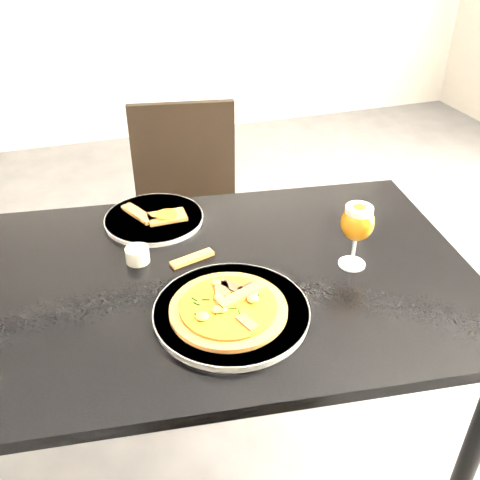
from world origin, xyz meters
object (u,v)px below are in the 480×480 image
object	(u,v)px
chair_far	(188,215)
beer_glass	(357,223)
dining_table	(226,303)
pizza	(229,308)

from	to	relation	value
chair_far	beer_glass	distance (m)	0.92
dining_table	pizza	distance (m)	0.20
pizza	beer_glass	bearing A→B (deg)	15.09
chair_far	pizza	world-z (taller)	chair_far
dining_table	beer_glass	bearing A→B (deg)	-3.34
dining_table	chair_far	distance (m)	0.76
pizza	beer_glass	xyz separation A→B (m)	(0.35, 0.09, 0.09)
dining_table	beer_glass	size ratio (longest dim) A/B	7.72
chair_far	beer_glass	xyz separation A→B (m)	(0.24, -0.80, 0.38)
chair_far	pizza	size ratio (longest dim) A/B	3.49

